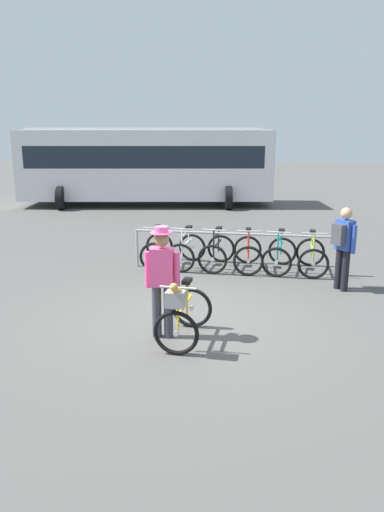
# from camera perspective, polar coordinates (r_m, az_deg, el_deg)

# --- Properties ---
(ground_plane) EXTENTS (80.00, 80.00, 0.00)m
(ground_plane) POSITION_cam_1_polar(r_m,az_deg,el_deg) (8.19, -0.73, -7.68)
(ground_plane) COLOR #514F4C
(bike_rack_rail) EXTENTS (4.61, 0.25, 0.88)m
(bike_rack_rail) POSITION_cam_1_polar(r_m,az_deg,el_deg) (10.89, 5.19, 1.81)
(bike_rack_rail) COLOR #99999E
(bike_rack_rail) RESTS_ON ground
(racked_bike_yellow) EXTENTS (0.74, 1.14, 0.97)m
(racked_bike_yellow) POSITION_cam_1_polar(r_m,az_deg,el_deg) (11.42, -4.09, 0.73)
(racked_bike_yellow) COLOR black
(racked_bike_yellow) RESTS_ON ground
(racked_bike_white) EXTENTS (0.79, 1.17, 0.97)m
(racked_bike_white) POSITION_cam_1_polar(r_m,az_deg,el_deg) (11.28, -0.63, 0.59)
(racked_bike_white) COLOR black
(racked_bike_white) RESTS_ON ground
(racked_bike_black) EXTENTS (0.78, 1.15, 0.97)m
(racked_bike_black) POSITION_cam_1_polar(r_m,az_deg,el_deg) (11.18, 2.90, 0.44)
(racked_bike_black) COLOR black
(racked_bike_black) RESTS_ON ground
(racked_bike_red) EXTENTS (0.70, 1.12, 0.97)m
(racked_bike_red) POSITION_cam_1_polar(r_m,az_deg,el_deg) (11.12, 6.48, 0.29)
(racked_bike_red) COLOR black
(racked_bike_red) RESTS_ON ground
(racked_bike_teal) EXTENTS (0.84, 1.20, 0.97)m
(racked_bike_teal) POSITION_cam_1_polar(r_m,az_deg,el_deg) (11.11, 10.09, 0.14)
(racked_bike_teal) COLOR black
(racked_bike_teal) RESTS_ON ground
(racked_bike_lime) EXTENTS (0.70, 1.11, 0.97)m
(racked_bike_lime) POSITION_cam_1_polar(r_m,az_deg,el_deg) (11.14, 13.69, -0.02)
(racked_bike_lime) COLOR black
(racked_bike_lime) RESTS_ON ground
(featured_bicycle) EXTENTS (0.75, 1.23, 1.09)m
(featured_bicycle) POSITION_cam_1_polar(r_m,az_deg,el_deg) (7.25, -1.12, -6.59)
(featured_bicycle) COLOR black
(featured_bicycle) RESTS_ON ground
(person_with_featured_bike) EXTENTS (0.53, 0.32, 1.72)m
(person_with_featured_bike) POSITION_cam_1_polar(r_m,az_deg,el_deg) (7.35, -3.47, -2.51)
(person_with_featured_bike) COLOR #383842
(person_with_featured_bike) RESTS_ON ground
(pedestrian_with_backpack) EXTENTS (0.45, 0.48, 1.64)m
(pedestrian_with_backpack) POSITION_cam_1_polar(r_m,az_deg,el_deg) (9.95, 17.09, 1.38)
(pedestrian_with_backpack) COLOR black
(pedestrian_with_backpack) RESTS_ON ground
(bus_distant) EXTENTS (10.24, 4.26, 3.08)m
(bus_distant) POSITION_cam_1_polar(r_m,az_deg,el_deg) (20.42, -5.26, 10.78)
(bus_distant) COLOR silver
(bus_distant) RESTS_ON ground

